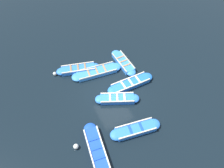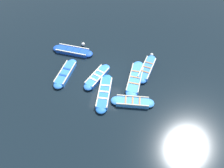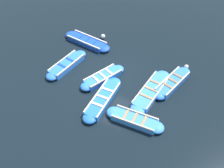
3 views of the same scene
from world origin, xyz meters
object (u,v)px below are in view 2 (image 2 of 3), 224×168
Objects in this scene: boat_outer_right at (104,93)px; boat_end_of_row at (147,69)px; boat_mid_row at (97,77)px; boat_drifting at (132,102)px; boat_bow_out at (65,73)px; buoy_yellow_far at (83,44)px; boat_far_corner at (135,78)px; boat_broadside at (73,51)px; buoy_orange_near at (152,55)px.

boat_outer_right is 4.33m from boat_end_of_row.
boat_mid_row reaches higher than boat_drifting.
boat_outer_right is 3.80m from boat_bow_out.
boat_drifting is 9.72× the size of buoy_yellow_far.
boat_far_corner is 6.34m from boat_broadside.
boat_far_corner is 14.11× the size of buoy_orange_near.
boat_outer_right is at bearing -104.04° from boat_drifting.
boat_end_of_row is 3.68m from boat_drifting.
buoy_orange_near is at bearing 166.32° from boat_drifting.
boat_broadside is at bearing -113.78° from boat_far_corner.
boat_far_corner is at bearing 129.01° from boat_outer_right.
boat_bow_out is at bearing -90.77° from boat_mid_row.
boat_broadside is at bearing -135.56° from boat_mid_row.
boat_outer_right is at bearing 65.49° from boat_bow_out.
boat_drifting reaches higher than boat_outer_right.
boat_bow_out is 10.54× the size of buoy_yellow_far.
boat_mid_row reaches higher than buoy_yellow_far.
boat_broadside is (-2.56, -5.80, 0.02)m from boat_far_corner.
boat_drifting is (0.54, 2.18, 0.00)m from boat_outer_right.
boat_end_of_row is at bearing 102.27° from boat_bow_out.
boat_far_corner reaches higher than buoy_orange_near.
boat_end_of_row is 1.01× the size of boat_bow_out.
boat_bow_out is (-1.58, -3.46, 0.01)m from boat_outer_right.
buoy_orange_near is (-4.82, 3.49, -0.02)m from boat_outer_right.
boat_broadside is at bearing -101.40° from boat_end_of_row.
boat_mid_row is at bearing -152.15° from boat_outer_right.
boat_mid_row is at bearing 89.23° from boat_bow_out.
boat_drifting is at bearing 49.57° from boat_broadside.
boat_outer_right is 1.17× the size of boat_drifting.
boat_mid_row is at bearing -85.10° from boat_far_corner.
boat_outer_right reaches higher than buoy_yellow_far.
buoy_yellow_far is (-5.96, -5.02, -0.00)m from boat_drifting.
boat_end_of_row is 12.12× the size of buoy_orange_near.
boat_outer_right reaches higher than buoy_orange_near.
boat_bow_out reaches higher than buoy_yellow_far.
buoy_orange_near is at bearing 93.77° from boat_broadside.
boat_broadside is 7.08m from buoy_orange_near.
boat_bow_out reaches higher than boat_broadside.
boat_mid_row is 9.67× the size of buoy_yellow_far.
buoy_yellow_far is at bearing 145.03° from boat_broadside.
buoy_yellow_far is (-0.59, -6.33, 0.02)m from buoy_orange_near.
boat_far_corner is at bearing -22.65° from buoy_orange_near.
boat_mid_row is at bearing 27.65° from buoy_yellow_far.
boat_end_of_row is 6.83m from boat_broadside.
boat_drifting reaches higher than boat_broadside.
buoy_orange_near is at bearing 127.35° from boat_mid_row.
boat_mid_row reaches higher than boat_outer_right.
boat_mid_row reaches higher than boat_bow_out.
boat_end_of_row reaches higher than boat_far_corner.
boat_mid_row reaches higher than boat_broadside.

